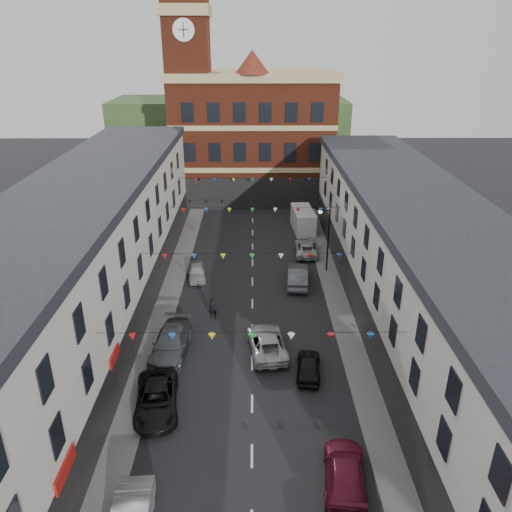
{
  "coord_description": "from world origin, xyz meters",
  "views": [
    {
      "loc": [
        0.11,
        -27.37,
        19.84
      ],
      "look_at": [
        0.3,
        8.75,
        3.9
      ],
      "focal_mm": 35.0,
      "sensor_mm": 36.0,
      "label": 1
    }
  ],
  "objects_px": {
    "street_lamp": "(326,232)",
    "car_right_d": "(309,366)",
    "car_left_d": "(171,343)",
    "car_left_c": "(157,399)",
    "car_right_c": "(345,473)",
    "white_van": "(303,220)",
    "car_right_e": "(298,276)",
    "car_left_e": "(197,272)",
    "moving_car": "(267,342)",
    "car_right_f": "(306,248)",
    "pedestrian": "(213,308)"
  },
  "relations": [
    {
      "from": "pedestrian",
      "to": "car_right_f",
      "type": "bearing_deg",
      "value": 63.78
    },
    {
      "from": "car_right_e",
      "to": "street_lamp",
      "type": "bearing_deg",
      "value": -131.36
    },
    {
      "from": "car_right_f",
      "to": "car_right_c",
      "type": "bearing_deg",
      "value": 91.16
    },
    {
      "from": "car_right_c",
      "to": "white_van",
      "type": "bearing_deg",
      "value": -84.73
    },
    {
      "from": "car_left_e",
      "to": "white_van",
      "type": "distance_m",
      "value": 16.03
    },
    {
      "from": "street_lamp",
      "to": "car_left_c",
      "type": "relative_size",
      "value": 1.16
    },
    {
      "from": "car_left_c",
      "to": "car_left_d",
      "type": "distance_m",
      "value": 5.54
    },
    {
      "from": "car_left_e",
      "to": "car_right_c",
      "type": "bearing_deg",
      "value": -74.88
    },
    {
      "from": "car_right_c",
      "to": "white_van",
      "type": "distance_m",
      "value": 34.56
    },
    {
      "from": "street_lamp",
      "to": "white_van",
      "type": "bearing_deg",
      "value": 95.04
    },
    {
      "from": "car_right_c",
      "to": "white_van",
      "type": "relative_size",
      "value": 0.91
    },
    {
      "from": "car_right_d",
      "to": "pedestrian",
      "type": "height_order",
      "value": "pedestrian"
    },
    {
      "from": "street_lamp",
      "to": "car_left_d",
      "type": "relative_size",
      "value": 1.07
    },
    {
      "from": "car_left_e",
      "to": "moving_car",
      "type": "height_order",
      "value": "moving_car"
    },
    {
      "from": "car_left_e",
      "to": "white_van",
      "type": "relative_size",
      "value": 0.69
    },
    {
      "from": "car_left_d",
      "to": "moving_car",
      "type": "distance_m",
      "value": 6.51
    },
    {
      "from": "car_left_d",
      "to": "car_right_f",
      "type": "height_order",
      "value": "car_left_d"
    },
    {
      "from": "pedestrian",
      "to": "car_left_c",
      "type": "bearing_deg",
      "value": -95.83
    },
    {
      "from": "moving_car",
      "to": "pedestrian",
      "type": "bearing_deg",
      "value": -55.52
    },
    {
      "from": "car_right_e",
      "to": "moving_car",
      "type": "xyz_separation_m",
      "value": [
        -2.95,
        -10.19,
        -0.08
      ]
    },
    {
      "from": "car_left_c",
      "to": "car_left_d",
      "type": "height_order",
      "value": "car_left_d"
    },
    {
      "from": "white_van",
      "to": "car_left_e",
      "type": "bearing_deg",
      "value": -135.19
    },
    {
      "from": "street_lamp",
      "to": "moving_car",
      "type": "distance_m",
      "value": 14.18
    },
    {
      "from": "car_right_d",
      "to": "car_right_f",
      "type": "distance_m",
      "value": 19.34
    },
    {
      "from": "car_right_c",
      "to": "car_right_f",
      "type": "distance_m",
      "value": 27.83
    },
    {
      "from": "moving_car",
      "to": "white_van",
      "type": "distance_m",
      "value": 23.89
    },
    {
      "from": "pedestrian",
      "to": "car_right_e",
      "type": "bearing_deg",
      "value": 47.6
    },
    {
      "from": "car_left_c",
      "to": "car_right_d",
      "type": "relative_size",
      "value": 1.39
    },
    {
      "from": "car_left_c",
      "to": "car_right_f",
      "type": "xyz_separation_m",
      "value": [
        10.84,
        22.46,
        -0.06
      ]
    },
    {
      "from": "moving_car",
      "to": "car_right_f",
      "type": "bearing_deg",
      "value": -112.16
    },
    {
      "from": "car_left_e",
      "to": "car_right_f",
      "type": "relative_size",
      "value": 0.78
    },
    {
      "from": "car_right_c",
      "to": "car_left_d",
      "type": "bearing_deg",
      "value": -40.39
    },
    {
      "from": "street_lamp",
      "to": "car_right_c",
      "type": "xyz_separation_m",
      "value": [
        -2.08,
        -23.76,
        -3.2
      ]
    },
    {
      "from": "car_right_d",
      "to": "white_van",
      "type": "distance_m",
      "value": 26.07
    },
    {
      "from": "car_left_d",
      "to": "white_van",
      "type": "height_order",
      "value": "white_van"
    },
    {
      "from": "street_lamp",
      "to": "car_right_d",
      "type": "xyz_separation_m",
      "value": [
        -2.95,
        -15.21,
        -3.27
      ]
    },
    {
      "from": "car_left_d",
      "to": "car_right_c",
      "type": "xyz_separation_m",
      "value": [
        9.97,
        -10.89,
        -0.1
      ]
    },
    {
      "from": "car_left_d",
      "to": "pedestrian",
      "type": "relative_size",
      "value": 3.15
    },
    {
      "from": "car_right_f",
      "to": "white_van",
      "type": "relative_size",
      "value": 0.88
    },
    {
      "from": "car_left_e",
      "to": "car_right_d",
      "type": "xyz_separation_m",
      "value": [
        8.57,
        -13.95,
        -0.0
      ]
    },
    {
      "from": "car_right_c",
      "to": "moving_car",
      "type": "bearing_deg",
      "value": -65.52
    },
    {
      "from": "car_right_c",
      "to": "car_right_e",
      "type": "distance_m",
      "value": 21.3
    },
    {
      "from": "car_right_c",
      "to": "car_right_e",
      "type": "bearing_deg",
      "value": -81.46
    },
    {
      "from": "car_left_c",
      "to": "car_left_d",
      "type": "relative_size",
      "value": 0.92
    },
    {
      "from": "car_left_c",
      "to": "moving_car",
      "type": "relative_size",
      "value": 0.99
    },
    {
      "from": "car_left_c",
      "to": "car_left_d",
      "type": "bearing_deg",
      "value": 82.71
    },
    {
      "from": "car_left_d",
      "to": "white_van",
      "type": "relative_size",
      "value": 1.04
    },
    {
      "from": "car_right_e",
      "to": "white_van",
      "type": "distance_m",
      "value": 13.36
    },
    {
      "from": "car_left_c",
      "to": "car_right_c",
      "type": "distance_m",
      "value": 11.32
    },
    {
      "from": "car_left_d",
      "to": "car_left_e",
      "type": "bearing_deg",
      "value": 91.07
    }
  ]
}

